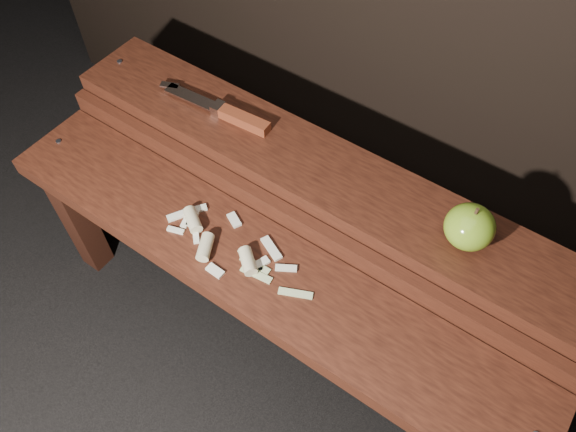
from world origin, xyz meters
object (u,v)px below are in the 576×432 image
Objects in this scene: bench_front_tier at (254,284)px; bench_rear_tier at (316,193)px; apple at (470,227)px; knife at (230,114)px.

bench_rear_tier reaches higher than bench_front_tier.
apple is at bearing 0.79° from bench_rear_tier.
bench_front_tier is at bearing -90.00° from bench_rear_tier.
knife reaches higher than bench_rear_tier.
bench_rear_tier is 0.25m from knife.
apple is (0.31, 0.00, 0.13)m from bench_rear_tier.
bench_rear_tier is 0.34m from apple.
bench_rear_tier is at bearing 90.00° from bench_front_tier.
bench_front_tier is at bearing -143.62° from apple.
knife reaches higher than bench_front_tier.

